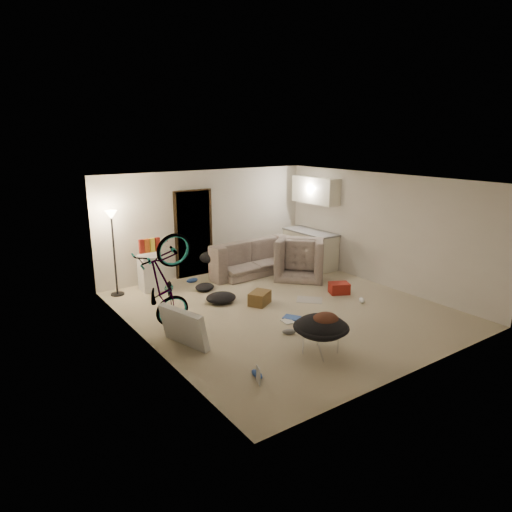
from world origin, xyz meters
TOP-DOWN VIEW (x-y plane):
  - floor at (0.00, 0.00)m, footprint 5.50×6.00m
  - ceiling at (0.00, 0.00)m, footprint 5.50×6.00m
  - wall_back at (0.00, 3.01)m, footprint 5.50×0.02m
  - wall_front at (0.00, -3.01)m, footprint 5.50×0.02m
  - wall_left at (-2.76, 0.00)m, footprint 0.02×6.00m
  - wall_right at (2.76, 0.00)m, footprint 0.02×6.00m
  - doorway at (-0.40, 2.97)m, footprint 0.85×0.10m
  - door_trim at (-0.40, 2.94)m, footprint 0.97×0.04m
  - floor_lamp at (-2.40, 2.65)m, footprint 0.28×0.28m
  - kitchen_counter at (2.43, 2.00)m, footprint 0.60×1.50m
  - counter_top at (2.43, 2.00)m, footprint 0.64×1.54m
  - kitchen_uppers at (2.56, 2.00)m, footprint 0.38×1.40m
  - sofa at (0.73, 2.45)m, footprint 2.23×0.99m
  - armchair at (1.70, 1.48)m, footprint 1.47×1.48m
  - bicycle at (-2.30, 0.37)m, footprint 1.80×0.86m
  - book_asset at (-2.02, -2.07)m, footprint 0.29×0.25m
  - mini_fridge at (-1.67, 2.55)m, footprint 0.48×0.48m
  - snack_box_0 at (-1.84, 2.55)m, footprint 0.10×0.07m
  - snack_box_1 at (-1.72, 2.55)m, footprint 0.10×0.07m
  - snack_box_2 at (-1.60, 2.55)m, footprint 0.10×0.07m
  - snack_box_3 at (-1.48, 2.55)m, footprint 0.11×0.09m
  - saucer_chair at (-0.69, -1.81)m, footprint 0.86×0.86m
  - hoodie at (-0.64, -1.84)m, footprint 0.59×0.55m
  - sofa_drape at (-0.22, 2.45)m, footprint 0.61×0.52m
  - tv_box at (-2.30, -0.34)m, footprint 0.49×0.98m
  - drink_case_a at (-0.23, 0.47)m, footprint 0.56×0.51m
  - drink_case_b at (1.54, 0.03)m, footprint 0.50×0.45m
  - juicer at (0.27, -1.00)m, footprint 0.14×0.14m
  - newspaper at (0.75, 0.08)m, footprint 0.65×0.65m
  - book_blue at (-0.17, -0.47)m, footprint 0.35×0.37m
  - book_white at (-0.33, -0.56)m, footprint 0.22×0.27m
  - shoe_0 at (-0.71, 2.49)m, footprint 0.29×0.12m
  - shoe_2 at (-1.91, -1.84)m, footprint 0.12×0.25m
  - shoe_3 at (-0.64, -0.98)m, footprint 0.26×0.21m
  - shoe_4 at (1.53, -0.63)m, footprint 0.24×0.27m
  - clothes_lump_a at (-0.82, 1.01)m, footprint 0.69×0.62m
  - clothes_lump_b at (-0.73, 1.86)m, footprint 0.60×0.59m
  - clothes_lump_c at (0.02, -0.96)m, footprint 0.55×0.55m

SIDE VIEW (x-z plane):
  - floor at x=0.00m, z-range -0.02..0.00m
  - newspaper at x=0.75m, z-range 0.00..0.01m
  - book_asset at x=-2.02m, z-range 0.00..0.02m
  - book_white at x=-0.33m, z-range 0.00..0.02m
  - book_blue at x=-0.17m, z-range 0.00..0.03m
  - shoe_3 at x=-0.64m, z-range 0.00..0.09m
  - shoe_2 at x=-1.91m, z-range 0.00..0.09m
  - shoe_4 at x=1.53m, z-range 0.00..0.10m
  - shoe_0 at x=-0.71m, z-range 0.00..0.11m
  - clothes_lump_c at x=0.02m, z-range 0.00..0.13m
  - clothes_lump_b at x=-0.73m, z-range 0.00..0.14m
  - juicer at x=0.27m, z-range -0.02..0.18m
  - clothes_lump_a at x=-0.82m, z-range 0.00..0.20m
  - drink_case_b at x=1.54m, z-range 0.00..0.24m
  - drink_case_a at x=-0.23m, z-range 0.00..0.26m
  - tv_box at x=-2.30m, z-range -0.01..0.64m
  - sofa at x=0.73m, z-range 0.00..0.64m
  - armchair at x=1.70m, z-range 0.00..0.72m
  - saucer_chair at x=-0.69m, z-range 0.06..0.67m
  - mini_fridge at x=-1.67m, z-range 0.00..0.77m
  - kitchen_counter at x=2.43m, z-range 0.00..0.88m
  - bicycle at x=-2.30m, z-range -0.05..0.97m
  - sofa_drape at x=-0.22m, z-range 0.40..0.68m
  - hoodie at x=-0.64m, z-range 0.45..0.67m
  - counter_top at x=2.43m, z-range 0.88..0.92m
  - snack_box_0 at x=-1.84m, z-range 0.85..1.15m
  - snack_box_1 at x=-1.72m, z-range 0.85..1.15m
  - snack_box_2 at x=-1.60m, z-range 0.85..1.15m
  - snack_box_3 at x=-1.48m, z-range 0.85..1.15m
  - doorway at x=-0.40m, z-range 0.00..2.04m
  - door_trim at x=-0.40m, z-range -0.03..2.07m
  - wall_back at x=0.00m, z-range 0.00..2.50m
  - wall_front at x=0.00m, z-range 0.00..2.50m
  - wall_left at x=-2.76m, z-range 0.00..2.50m
  - wall_right at x=2.76m, z-range 0.00..2.50m
  - floor_lamp at x=-2.40m, z-range 0.40..2.21m
  - kitchen_uppers at x=2.56m, z-range 1.62..2.27m
  - ceiling at x=0.00m, z-range 2.50..2.52m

